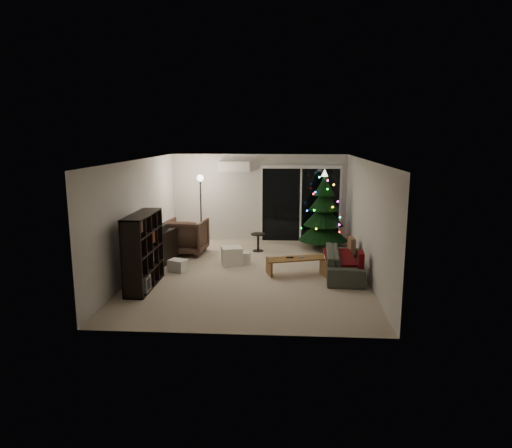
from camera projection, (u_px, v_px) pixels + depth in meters
The scene contains 18 objects.
room at pixel (273, 216), 11.46m from camera, with size 6.50×7.51×2.60m.
bookshelf at pixel (134, 251), 9.11m from camera, with size 0.38×1.51×1.51m, color black, non-canonical shape.
media_cabinet at pixel (158, 248), 10.78m from camera, with size 0.47×1.27×0.79m, color black.
stereo at pixel (157, 228), 10.69m from camera, with size 0.40×0.47×0.17m, color black.
armchair at pixel (187, 236), 11.78m from camera, with size 0.97×1.00×0.91m, color brown.
ottoman at pixel (232, 256), 10.83m from camera, with size 0.47×0.47×0.42m, color white.
cardboard_box_a at pixel (178, 265), 10.28m from camera, with size 0.38×0.29×0.27m, color white.
cardboard_box_b at pixel (242, 258), 10.92m from camera, with size 0.40×0.30×0.28m, color white.
side_table at pixel (258, 242), 12.07m from camera, with size 0.38×0.38×0.48m, color black.
floor_lamp at pixel (201, 212), 12.41m from camera, with size 0.31×0.31×1.93m, color black.
sofa at pixel (344, 263), 9.96m from camera, with size 1.94×0.76×0.57m, color #31372A.
sofa_throw at pixel (339, 257), 9.94m from camera, with size 0.61×1.40×0.05m, color #550B12.
cushion_a at pixel (352, 246), 10.53m from camera, with size 0.11×0.37×0.37m, color #946644.
cushion_b at pixel (361, 261), 9.26m from camera, with size 0.11×0.37×0.37m, color #550B12.
coffee_table at pixel (297, 267), 9.95m from camera, with size 1.26×0.44×0.40m, color brown, non-canonical shape.
remote_a at pixel (290, 257), 9.92m from camera, with size 0.16×0.05×0.02m, color black.
remote_b at pixel (301, 257), 9.96m from camera, with size 0.15×0.04×0.02m, color slate.
christmas_tree at pixel (324, 210), 12.18m from camera, with size 1.33×1.33×2.14m, color black.
Camera 1 is at (0.74, -9.80, 3.01)m, focal length 32.00 mm.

